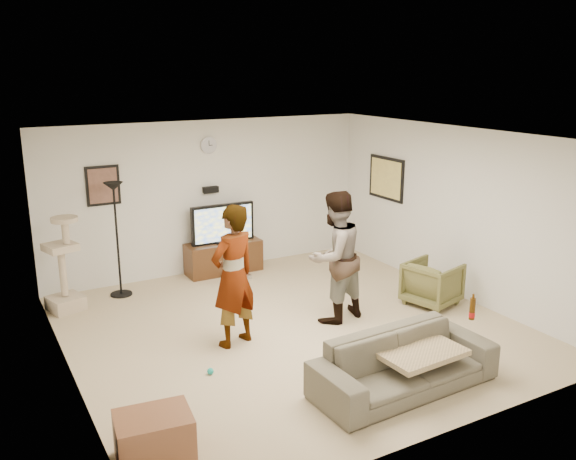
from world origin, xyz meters
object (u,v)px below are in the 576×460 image
person_right (335,257)px  beer_bottle (472,309)px  floor_lamp (117,240)px  armchair (432,283)px  sofa (404,363)px  cat_tree (62,264)px  person_left (233,276)px  side_table (154,438)px  tv_stand (224,257)px  tv (223,223)px

person_right → beer_bottle: person_right is taller
floor_lamp → beer_bottle: 5.10m
floor_lamp → armchair: floor_lamp is taller
floor_lamp → sofa: size_ratio=0.84×
cat_tree → person_left: size_ratio=0.77×
armchair → floor_lamp: bearing=40.9°
person_left → side_table: 2.45m
tv_stand → person_right: 2.66m
person_right → sofa: person_right is taller
tv_stand → person_left: (-0.96, -2.56, 0.62)m
person_right → beer_bottle: (0.57, -1.90, -0.17)m
cat_tree → sofa: bearing=-55.6°
tv → person_left: bearing=-110.5°
floor_lamp → beer_bottle: (2.86, -4.22, -0.13)m
tv → floor_lamp: (-1.77, -0.21, 0.01)m
tv_stand → side_table: tv_stand is taller
tv_stand → beer_bottle: beer_bottle is taller
person_left → beer_bottle: 2.78m
tv → cat_tree: 2.63m
person_right → beer_bottle: bearing=94.4°
cat_tree → armchair: (4.64, -2.35, -0.36)m
sofa → side_table: (-2.67, 0.11, -0.08)m
tv_stand → floor_lamp: bearing=-173.1°
beer_bottle → side_table: bearing=178.3°
person_left → floor_lamp: bearing=-89.1°
beer_bottle → sofa: bearing=180.0°
tv_stand → person_left: size_ratio=0.71×
side_table → cat_tree: bearing=91.1°
floor_lamp → side_table: floor_lamp is taller
beer_bottle → armchair: (0.96, 1.67, -0.40)m
tv → person_left: size_ratio=0.61×
floor_lamp → person_left: (0.81, -2.35, 0.03)m
cat_tree → sofa: cat_tree is taller
cat_tree → side_table: cat_tree is taller
person_left → person_right: size_ratio=1.00×
floor_lamp → side_table: bearing=-100.3°
person_right → tv_stand: bearing=-90.7°
cat_tree → beer_bottle: cat_tree is taller
person_left → person_right: bearing=163.1°
tv_stand → cat_tree: size_ratio=0.92×
floor_lamp → armchair: (3.82, -2.55, -0.54)m
floor_lamp → side_table: (-0.75, -4.11, -0.64)m
sofa → tv_stand: bearing=89.9°
person_right → armchair: person_right is taller
tv_stand → armchair: size_ratio=1.79×
beer_bottle → tv: bearing=103.9°
tv → person_right: bearing=-78.4°
cat_tree → floor_lamp: bearing=13.8°
floor_lamp → beer_bottle: size_ratio=6.83×
person_right → armchair: size_ratio=2.54×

